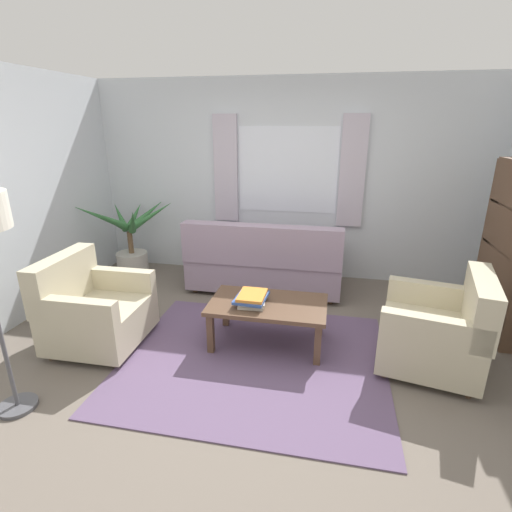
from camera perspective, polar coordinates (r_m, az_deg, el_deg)
The scene contains 10 objects.
ground_plane at distance 3.65m, azimuth -0.31°, elevation -15.06°, with size 6.24×6.24×0.00m, color #6B6056.
wall_back at distance 5.30m, azimuth 4.70°, elevation 10.94°, with size 5.32×0.12×2.60m, color silver.
window_with_curtains at distance 5.20m, azimuth 4.63°, elevation 12.45°, with size 1.98×0.07×1.40m.
area_rug at distance 3.65m, azimuth -0.31°, elevation -14.98°, with size 2.34×2.01×0.01m, color #604C6B.
couch at distance 4.88m, azimuth 1.25°, elevation -1.03°, with size 1.90×0.82×0.92m.
armchair_left at distance 4.04m, azimuth -22.82°, elevation -7.30°, with size 0.83×0.85×0.88m.
armchair_right at distance 3.74m, azimuth 25.29°, elevation -9.88°, with size 0.97×0.99×0.88m.
coffee_table at distance 3.70m, azimuth 1.75°, elevation -7.67°, with size 1.10×0.64×0.44m.
book_stack_on_table at distance 3.63m, azimuth -0.60°, elevation -6.26°, with size 0.30×0.36×0.10m.
potted_plant at distance 5.62m, azimuth -17.93°, elevation 1.64°, with size 1.21×1.20×1.10m.
Camera 1 is at (0.61, -2.95, 2.05)m, focal length 27.19 mm.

